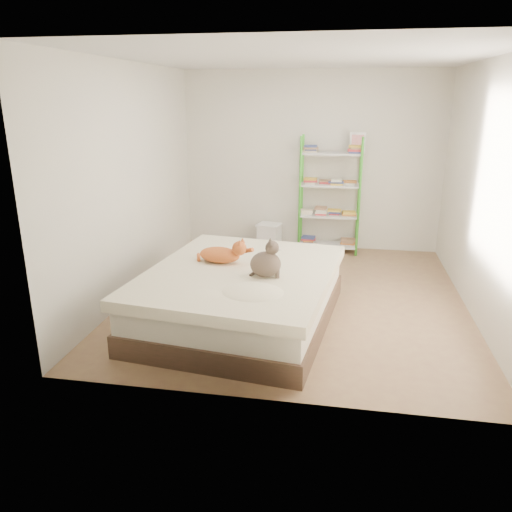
% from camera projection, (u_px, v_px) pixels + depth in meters
% --- Properties ---
extents(room, '(3.81, 4.21, 2.61)m').
position_uv_depth(room, '(298.00, 186.00, 5.41)').
color(room, '#9A7D53').
rests_on(room, ground).
extents(bed, '(2.05, 2.43, 0.57)m').
position_uv_depth(bed, '(241.00, 296.00, 5.09)').
color(bed, brown).
rests_on(bed, ground).
extents(orange_cat, '(0.55, 0.34, 0.21)m').
position_uv_depth(orange_cat, '(220.00, 253.00, 5.18)').
color(orange_cat, '#CB5527').
rests_on(orange_cat, bed).
extents(grey_cat, '(0.36, 0.32, 0.36)m').
position_uv_depth(grey_cat, '(266.00, 259.00, 4.75)').
color(grey_cat, brown).
rests_on(grey_cat, bed).
extents(shelf_unit, '(0.90, 0.36, 1.74)m').
position_uv_depth(shelf_unit, '(330.00, 197.00, 7.26)').
color(shelf_unit, green).
rests_on(shelf_unit, ground).
extents(cardboard_box, '(0.49, 0.47, 0.36)m').
position_uv_depth(cardboard_box, '(301.00, 258.00, 6.67)').
color(cardboard_box, tan).
rests_on(cardboard_box, ground).
extents(white_bin, '(0.39, 0.36, 0.39)m').
position_uv_depth(white_bin, '(269.00, 236.00, 7.57)').
color(white_bin, white).
rests_on(white_bin, ground).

